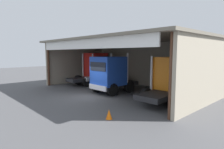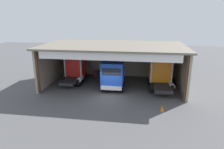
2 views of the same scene
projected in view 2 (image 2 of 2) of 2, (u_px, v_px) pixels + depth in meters
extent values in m
plane|color=#4C4C4F|center=(108.00, 98.00, 20.88)|extent=(80.00, 80.00, 0.00)
cube|color=#9E937F|center=(117.00, 59.00, 28.02)|extent=(15.95, 0.24, 4.86)
cube|color=#9E937F|center=(52.00, 64.00, 25.21)|extent=(0.24, 8.27, 4.86)
cube|color=#9E937F|center=(181.00, 68.00, 22.99)|extent=(0.24, 8.27, 4.86)
cube|color=#6E6759|center=(113.00, 46.00, 23.11)|extent=(16.55, 8.82, 0.20)
cylinder|color=#4C2D1E|center=(38.00, 72.00, 21.40)|extent=(0.24, 0.24, 4.86)
cylinder|color=#4C2D1E|center=(186.00, 79.00, 19.25)|extent=(0.24, 0.24, 4.86)
cube|color=white|center=(107.00, 56.00, 19.38)|extent=(14.36, 0.12, 0.90)
cube|color=red|center=(76.00, 64.00, 25.54)|extent=(2.42, 2.13, 2.93)
cube|color=black|center=(79.00, 59.00, 26.36)|extent=(1.98, 0.15, 0.88)
cube|color=silver|center=(79.00, 74.00, 26.99)|extent=(2.22, 0.26, 0.44)
cube|color=#232326|center=(71.00, 80.00, 24.21)|extent=(1.90, 3.49, 0.36)
cylinder|color=silver|center=(65.00, 67.00, 24.68)|extent=(0.18, 0.18, 3.10)
cylinder|color=silver|center=(81.00, 68.00, 24.30)|extent=(0.18, 0.18, 3.10)
cylinder|color=silver|center=(80.00, 79.00, 24.27)|extent=(0.61, 1.22, 0.56)
cylinder|color=black|center=(71.00, 76.00, 26.60)|extent=(0.35, 1.10, 1.09)
cylinder|color=black|center=(85.00, 77.00, 26.23)|extent=(0.35, 1.10, 1.09)
cylinder|color=black|center=(64.00, 81.00, 24.45)|extent=(0.35, 1.10, 1.09)
cylinder|color=black|center=(79.00, 82.00, 24.08)|extent=(0.35, 1.10, 1.09)
cube|color=#1E47B7|center=(113.00, 73.00, 22.41)|extent=(2.46, 2.48, 2.58)
cube|color=black|center=(111.00, 72.00, 21.10)|extent=(2.07, 0.08, 0.77)
cube|color=silver|center=(111.00, 88.00, 21.60)|extent=(2.32, 0.18, 0.44)
cube|color=#232326|center=(115.00, 79.00, 24.43)|extent=(1.85, 3.12, 0.36)
cylinder|color=silver|center=(123.00, 70.00, 23.57)|extent=(0.18, 0.18, 3.16)
cylinder|color=silver|center=(105.00, 69.00, 23.86)|extent=(0.18, 0.18, 3.16)
cylinder|color=silver|center=(105.00, 79.00, 24.25)|extent=(0.57, 1.20, 0.56)
cylinder|color=black|center=(122.00, 87.00, 22.25)|extent=(0.31, 1.13, 1.12)
cylinder|color=black|center=(103.00, 87.00, 22.53)|extent=(0.31, 1.13, 1.12)
cylinder|color=black|center=(123.00, 81.00, 24.34)|extent=(0.31, 1.13, 1.12)
cylinder|color=black|center=(106.00, 80.00, 24.62)|extent=(0.31, 1.13, 1.12)
cube|color=orange|center=(160.00, 70.00, 23.56)|extent=(2.64, 2.55, 2.61)
cube|color=black|center=(159.00, 64.00, 24.61)|extent=(2.15, 0.16, 0.78)
cube|color=silver|center=(158.00, 78.00, 25.18)|extent=(2.41, 0.27, 0.44)
cube|color=#232326|center=(162.00, 87.00, 22.01)|extent=(2.07, 3.80, 0.36)
cylinder|color=silver|center=(151.00, 73.00, 22.39)|extent=(0.18, 0.18, 2.96)
cylinder|color=silver|center=(172.00, 74.00, 22.17)|extent=(0.18, 0.18, 2.96)
cylinder|color=silver|center=(172.00, 85.00, 22.15)|extent=(0.61, 1.22, 0.56)
cylinder|color=black|center=(149.00, 81.00, 24.58)|extent=(0.35, 1.13, 1.12)
cylinder|color=black|center=(168.00, 81.00, 24.37)|extent=(0.35, 1.13, 1.12)
cylinder|color=black|center=(151.00, 88.00, 22.17)|extent=(0.35, 1.13, 1.12)
cylinder|color=black|center=(172.00, 88.00, 21.96)|extent=(0.35, 1.13, 1.12)
cylinder|color=#B21E19|center=(95.00, 73.00, 28.13)|extent=(0.58, 0.58, 0.88)
cube|color=black|center=(100.00, 75.00, 27.14)|extent=(0.90, 0.60, 1.00)
cone|color=orange|center=(162.00, 108.00, 17.86)|extent=(0.36, 0.36, 0.56)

